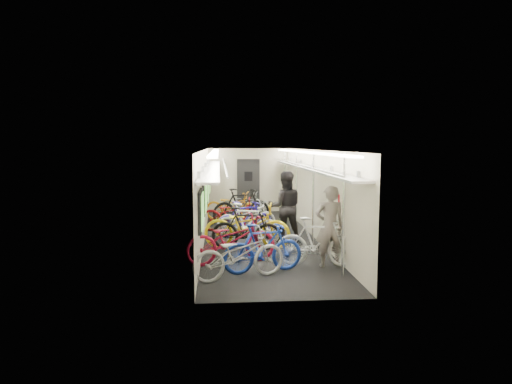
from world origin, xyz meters
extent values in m
plane|color=black|center=(0.00, 0.00, 0.00)|extent=(10.00, 10.00, 0.00)
plane|color=white|center=(0.00, 0.00, 2.40)|extent=(10.00, 10.00, 0.00)
plane|color=beige|center=(-1.50, 0.00, 1.20)|extent=(0.00, 10.00, 10.00)
plane|color=beige|center=(1.50, 0.00, 1.20)|extent=(0.00, 10.00, 10.00)
plane|color=beige|center=(0.00, 5.00, 1.20)|extent=(3.00, 0.00, 3.00)
plane|color=beige|center=(0.00, -5.00, 1.20)|extent=(3.00, 0.00, 3.00)
cube|color=black|center=(-1.46, -3.20, 1.25)|extent=(0.06, 1.10, 0.80)
cube|color=#76CC59|center=(-1.42, -3.20, 1.25)|extent=(0.02, 0.96, 0.66)
cube|color=black|center=(-1.46, -1.00, 1.25)|extent=(0.06, 1.10, 0.80)
cube|color=#76CC59|center=(-1.42, -1.00, 1.25)|extent=(0.02, 0.96, 0.66)
cube|color=black|center=(-1.46, 1.20, 1.25)|extent=(0.06, 1.10, 0.80)
cube|color=#76CC59|center=(-1.42, 1.20, 1.25)|extent=(0.02, 0.96, 0.66)
cube|color=black|center=(-1.46, 3.40, 1.25)|extent=(0.06, 1.10, 0.80)
cube|color=#76CC59|center=(-1.42, 3.40, 1.25)|extent=(0.02, 0.96, 0.66)
cube|color=yellow|center=(-1.45, -2.10, 1.30)|extent=(0.02, 0.22, 0.30)
cube|color=yellow|center=(-1.45, 0.10, 1.30)|extent=(0.02, 0.22, 0.30)
cube|color=yellow|center=(-1.45, 2.30, 1.30)|extent=(0.02, 0.22, 0.30)
cube|color=black|center=(0.00, 4.94, 1.00)|extent=(0.85, 0.08, 2.00)
cube|color=#999BA0|center=(-1.28, 0.00, 1.92)|extent=(0.40, 9.70, 0.05)
cube|color=#999BA0|center=(1.28, 0.00, 1.92)|extent=(0.40, 9.70, 0.05)
cylinder|color=silver|center=(-0.95, 0.00, 2.02)|extent=(0.04, 9.70, 0.04)
cylinder|color=silver|center=(0.95, 0.00, 2.02)|extent=(0.04, 9.70, 0.04)
cube|color=white|center=(-1.20, 0.00, 2.34)|extent=(0.18, 9.60, 0.04)
cube|color=white|center=(1.20, 0.00, 2.34)|extent=(0.18, 9.60, 0.04)
cylinder|color=silver|center=(1.25, -3.80, 1.20)|extent=(0.05, 0.05, 2.38)
cylinder|color=silver|center=(1.25, -1.00, 1.20)|extent=(0.05, 0.05, 2.38)
cylinder|color=silver|center=(1.25, 1.50, 1.20)|extent=(0.05, 0.05, 2.38)
cylinder|color=silver|center=(1.25, 4.00, 1.20)|extent=(0.05, 0.05, 2.38)
imported|color=#A3A3A7|center=(-0.73, -3.72, 0.48)|extent=(1.95, 1.23, 0.97)
imported|color=#1C3BAC|center=(-0.23, -3.30, 0.50)|extent=(1.73, 0.87, 1.00)
imported|color=maroon|center=(-0.84, -2.57, 0.52)|extent=(2.10, 1.20, 1.04)
imported|color=black|center=(-0.44, -1.30, 0.52)|extent=(1.80, 0.87, 1.04)
imported|color=yellow|center=(-0.42, -1.18, 0.56)|extent=(2.23, 1.12, 1.12)
imported|color=white|center=(-0.38, -0.59, 0.52)|extent=(1.80, 1.10, 1.05)
imported|color=#B7B7BC|center=(-0.33, 0.58, 0.48)|extent=(1.94, 1.30, 0.97)
imported|color=navy|center=(-0.40, 0.23, 0.50)|extent=(1.73, 1.02, 1.00)
imported|color=maroon|center=(-0.72, 1.12, 0.50)|extent=(1.93, 0.81, 0.99)
imported|color=black|center=(-0.39, 2.23, 0.58)|extent=(2.01, 1.14, 1.16)
imported|color=orange|center=(-0.69, 2.96, 0.49)|extent=(1.98, 1.28, 0.98)
imported|color=silver|center=(0.94, -2.96, 0.52)|extent=(1.80, 0.86, 1.04)
imported|color=slate|center=(-0.26, 3.81, 0.44)|extent=(1.78, 1.08, 0.88)
imported|color=gray|center=(1.20, -2.94, 0.85)|extent=(0.63, 0.42, 1.70)
imported|color=black|center=(0.62, -0.47, 0.93)|extent=(0.93, 0.73, 1.86)
cube|color=red|center=(1.61, -2.52, 1.28)|extent=(0.29, 0.21, 0.38)
camera|label=1|loc=(-1.08, -12.15, 2.55)|focal=32.00mm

